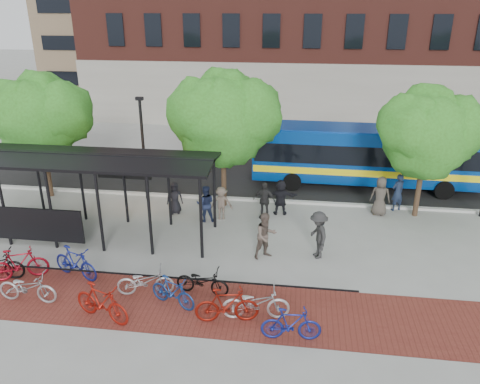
# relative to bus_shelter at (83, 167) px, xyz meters

# --- Properties ---
(ground) EXTENTS (160.00, 160.00, 0.00)m
(ground) POSITION_rel_bus_shelter_xyz_m (8.13, 0.48, -3.00)
(ground) COLOR #9E9E99
(ground) RESTS_ON ground
(asphalt_street) EXTENTS (160.00, 8.00, 0.01)m
(asphalt_street) POSITION_rel_bus_shelter_xyz_m (8.13, 8.48, -2.99)
(asphalt_street) COLOR black
(asphalt_street) RESTS_ON ground
(curb) EXTENTS (160.00, 0.25, 0.12)m
(curb) POSITION_rel_bus_shelter_xyz_m (8.13, 4.48, -2.94)
(curb) COLOR #B7B7B2
(curb) RESTS_ON ground
(brick_strip) EXTENTS (24.00, 3.00, 0.01)m
(brick_strip) POSITION_rel_bus_shelter_xyz_m (6.13, -4.52, -3.00)
(brick_strip) COLOR maroon
(brick_strip) RESTS_ON ground
(bike_rack_rail) EXTENTS (12.00, 0.05, 0.95)m
(bike_rack_rail) POSITION_rel_bus_shelter_xyz_m (4.83, -3.62, -3.00)
(bike_rack_rail) COLOR black
(bike_rack_rail) RESTS_ON ground
(bus_shelter) EXTENTS (10.60, 3.07, 3.60)m
(bus_shelter) POSITION_rel_bus_shelter_xyz_m (0.00, 0.00, 0.00)
(bus_shelter) COLOR black
(bus_shelter) RESTS_ON ground
(tree_a) EXTENTS (4.90, 4.00, 6.18)m
(tree_a) POSITION_rel_bus_shelter_xyz_m (-3.77, 3.83, 1.24)
(tree_a) COLOR #382619
(tree_a) RESTS_ON ground
(tree_b) EXTENTS (5.15, 4.20, 6.47)m
(tree_b) POSITION_rel_bus_shelter_xyz_m (5.23, 3.83, 1.46)
(tree_b) COLOR #382619
(tree_b) RESTS_ON ground
(tree_c) EXTENTS (4.66, 3.80, 5.92)m
(tree_c) POSITION_rel_bus_shelter_xyz_m (14.22, 3.83, 1.06)
(tree_c) COLOR #382619
(tree_c) RESTS_ON ground
(lamp_post_left) EXTENTS (0.35, 0.20, 5.12)m
(lamp_post_left) POSITION_rel_bus_shelter_xyz_m (1.13, 4.08, -0.25)
(lamp_post_left) COLOR black
(lamp_post_left) RESTS_ON ground
(bus) EXTENTS (11.92, 3.01, 3.21)m
(bus) POSITION_rel_bus_shelter_xyz_m (12.18, 7.38, -1.16)
(bus) COLOR navy
(bus) RESTS_ON ground
(bike_1) EXTENTS (2.04, 1.33, 1.19)m
(bike_1) POSITION_rel_bus_shelter_xyz_m (-0.98, -3.71, -2.40)
(bike_1) COLOR maroon
(bike_1) RESTS_ON ground
(bike_2) EXTENTS (2.02, 0.72, 1.06)m
(bike_2) POSITION_rel_bus_shelter_xyz_m (0.06, -4.96, -2.47)
(bike_2) COLOR #9D9C9F
(bike_2) RESTS_ON ground
(bike_3) EXTENTS (2.05, 1.22, 1.19)m
(bike_3) POSITION_rel_bus_shelter_xyz_m (0.96, -3.35, -2.40)
(bike_3) COLOR navy
(bike_3) RESTS_ON ground
(bike_5) EXTENTS (2.15, 1.27, 1.25)m
(bike_5) POSITION_rel_bus_shelter_xyz_m (2.87, -5.55, -2.38)
(bike_5) COLOR maroon
(bike_5) RESTS_ON ground
(bike_6) EXTENTS (2.01, 1.04, 1.01)m
(bike_6) POSITION_rel_bus_shelter_xyz_m (3.76, -4.04, -2.49)
(bike_6) COLOR #AEADB0
(bike_6) RESTS_ON ground
(bike_7) EXTENTS (1.79, 1.14, 1.04)m
(bike_7) POSITION_rel_bus_shelter_xyz_m (4.85, -4.55, -2.48)
(bike_7) COLOR navy
(bike_7) RESTS_ON ground
(bike_8) EXTENTS (1.92, 0.87, 0.97)m
(bike_8) POSITION_rel_bus_shelter_xyz_m (5.66, -3.76, -2.51)
(bike_8) COLOR black
(bike_8) RESTS_ON ground
(bike_9) EXTENTS (2.05, 0.90, 1.19)m
(bike_9) POSITION_rel_bus_shelter_xyz_m (6.72, -5.13, -2.40)
(bike_9) COLOR maroon
(bike_9) RESTS_ON ground
(bike_10) EXTENTS (2.20, 1.02, 1.11)m
(bike_10) POSITION_rel_bus_shelter_xyz_m (7.58, -4.84, -2.44)
(bike_10) COLOR silver
(bike_10) RESTS_ON ground
(bike_11) EXTENTS (1.80, 0.63, 1.06)m
(bike_11) POSITION_rel_bus_shelter_xyz_m (8.70, -5.71, -2.47)
(bike_11) COLOR navy
(bike_11) RESTS_ON ground
(pedestrian_0) EXTENTS (0.85, 0.67, 1.53)m
(pedestrian_0) POSITION_rel_bus_shelter_xyz_m (3.01, 2.55, -2.23)
(pedestrian_0) COLOR black
(pedestrian_0) RESTS_ON ground
(pedestrian_2) EXTENTS (0.95, 0.81, 1.69)m
(pedestrian_2) POSITION_rel_bus_shelter_xyz_m (4.61, 1.90, -2.15)
(pedestrian_2) COLOR #1E2746
(pedestrian_2) RESTS_ON ground
(pedestrian_3) EXTENTS (1.08, 0.71, 1.56)m
(pedestrian_3) POSITION_rel_bus_shelter_xyz_m (5.27, 2.20, -2.22)
(pedestrian_3) COLOR brown
(pedestrian_3) RESTS_ON ground
(pedestrian_4) EXTENTS (1.09, 0.62, 1.75)m
(pedestrian_4) POSITION_rel_bus_shelter_xyz_m (7.18, 2.59, -2.13)
(pedestrian_4) COLOR #272727
(pedestrian_4) RESTS_ON ground
(pedestrian_5) EXTENTS (1.60, 0.63, 1.69)m
(pedestrian_5) POSITION_rel_bus_shelter_xyz_m (7.90, 3.09, -2.15)
(pedestrian_5) COLOR black
(pedestrian_5) RESTS_ON ground
(pedestrian_6) EXTENTS (0.98, 0.72, 1.86)m
(pedestrian_6) POSITION_rel_bus_shelter_xyz_m (12.46, 3.64, -2.07)
(pedestrian_6) COLOR #433C36
(pedestrian_6) RESTS_ON ground
(pedestrian_7) EXTENTS (0.79, 0.71, 1.82)m
(pedestrian_7) POSITION_rel_bus_shelter_xyz_m (13.35, 4.28, -2.09)
(pedestrian_7) COLOR #1A253E
(pedestrian_7) RESTS_ON ground
(pedestrian_8) EXTENTS (1.14, 1.08, 1.86)m
(pedestrian_8) POSITION_rel_bus_shelter_xyz_m (7.56, -1.02, -2.07)
(pedestrian_8) COLOR brown
(pedestrian_8) RESTS_ON ground
(pedestrian_9) EXTENTS (1.05, 1.39, 1.90)m
(pedestrian_9) POSITION_rel_bus_shelter_xyz_m (9.54, -0.73, -2.05)
(pedestrian_9) COLOR #292929
(pedestrian_9) RESTS_ON ground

